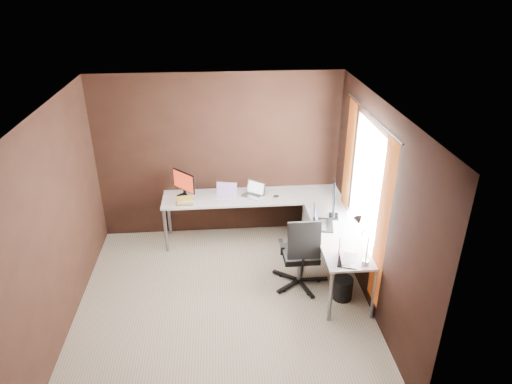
% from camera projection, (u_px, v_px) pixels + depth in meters
% --- Properties ---
extents(room, '(3.60, 3.60, 2.50)m').
position_uv_depth(room, '(250.00, 210.00, 5.24)').
color(room, '#B4A58C').
rests_on(room, ground).
extents(desk, '(2.65, 2.25, 0.73)m').
position_uv_depth(desk, '(281.00, 213.00, 6.41)').
color(desk, white).
rests_on(desk, ground).
extents(drawer_pedestal, '(0.42, 0.50, 0.60)m').
position_uv_depth(drawer_pedestal, '(319.00, 230.00, 6.72)').
color(drawer_pedestal, white).
rests_on(drawer_pedestal, ground).
extents(monitor_left, '(0.33, 0.35, 0.39)m').
position_uv_depth(monitor_left, '(184.00, 183.00, 6.65)').
color(monitor_left, black).
rests_on(monitor_left, desk).
extents(monitor_right, '(0.17, 0.51, 0.43)m').
position_uv_depth(monitor_right, '(334.00, 201.00, 6.10)').
color(monitor_right, black).
rests_on(monitor_right, desk).
extents(laptop_white, '(0.34, 0.27, 0.21)m').
position_uv_depth(laptop_white, '(226.00, 194.00, 6.72)').
color(laptop_white, white).
rests_on(laptop_white, desk).
extents(laptop_silver, '(0.37, 0.36, 0.20)m').
position_uv_depth(laptop_silver, '(254.00, 193.00, 6.76)').
color(laptop_silver, silver).
rests_on(laptop_silver, desk).
extents(laptop_black_big, '(0.33, 0.41, 0.25)m').
position_uv_depth(laptop_black_big, '(320.00, 222.00, 5.97)').
color(laptop_black_big, black).
rests_on(laptop_black_big, desk).
extents(laptop_black_small, '(0.31, 0.37, 0.21)m').
position_uv_depth(laptop_black_small, '(345.00, 257.00, 5.26)').
color(laptop_black_small, black).
rests_on(laptop_black_small, desk).
extents(book_stack, '(0.26, 0.22, 0.08)m').
position_uv_depth(book_stack, '(185.00, 201.00, 6.55)').
color(book_stack, '#8E714C').
rests_on(book_stack, desk).
extents(mouse_left, '(0.10, 0.07, 0.04)m').
position_uv_depth(mouse_left, '(187.00, 204.00, 6.51)').
color(mouse_left, black).
rests_on(mouse_left, desk).
extents(mouse_corner, '(0.11, 0.09, 0.04)m').
position_uv_depth(mouse_corner, '(276.00, 196.00, 6.72)').
color(mouse_corner, black).
rests_on(mouse_corner, desk).
extents(desk_lamp, '(0.19, 0.22, 0.59)m').
position_uv_depth(desk_lamp, '(361.00, 234.00, 5.09)').
color(desk_lamp, slate).
rests_on(desk_lamp, desk).
extents(office_chair, '(0.58, 0.58, 1.04)m').
position_uv_depth(office_chair, '(300.00, 265.00, 5.92)').
color(office_chair, black).
rests_on(office_chair, ground).
extents(wastebasket, '(0.31, 0.31, 0.29)m').
position_uv_depth(wastebasket, '(343.00, 288.00, 5.75)').
color(wastebasket, black).
rests_on(wastebasket, ground).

